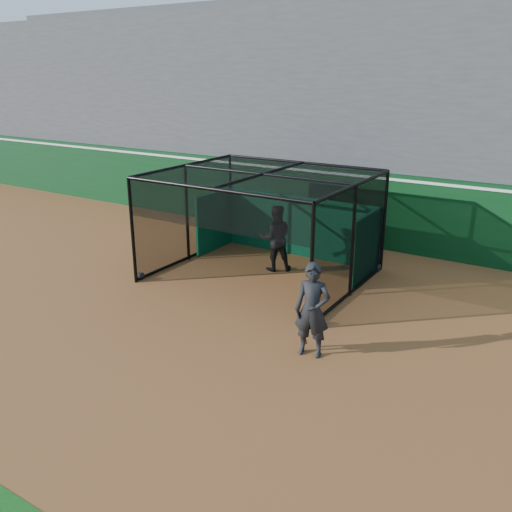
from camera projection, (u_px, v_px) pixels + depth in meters
The scene contains 6 objects.
ground at pixel (172, 331), 12.24m from camera, with size 120.00×120.00×0.00m, color brown.
outfield_wall at pixel (332, 203), 18.63m from camera, with size 50.00×0.50×2.50m.
grandstand at pixel (378, 102), 20.62m from camera, with size 50.00×7.85×8.95m.
batting_cage at pixel (263, 226), 15.12m from camera, with size 5.49×4.73×2.93m.
batter at pixel (276, 238), 15.74m from camera, with size 0.95×0.74×1.95m, color black.
on_deck_player at pixel (312, 310), 10.92m from camera, with size 0.81×0.62×2.00m.
Camera 1 is at (7.51, -8.31, 5.56)m, focal length 38.00 mm.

